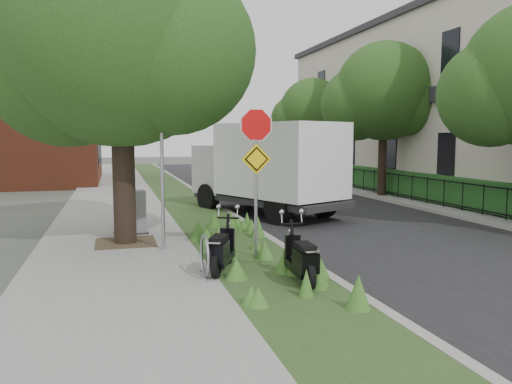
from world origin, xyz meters
TOP-DOWN VIEW (x-y plane):
  - ground at (0.00, 0.00)m, footprint 120.00×120.00m
  - sidewalk_near at (-4.25, 10.00)m, footprint 3.50×60.00m
  - verge at (-1.50, 10.00)m, footprint 2.00×60.00m
  - kerb_near at (-0.50, 10.00)m, footprint 0.20×60.00m
  - road at (3.00, 10.00)m, footprint 7.00×60.00m
  - kerb_far at (6.50, 10.00)m, footprint 0.20×60.00m
  - footpath_far at (8.20, 10.00)m, footprint 3.20×60.00m
  - street_tree_main at (-4.08, 2.86)m, footprint 6.21×5.54m
  - bare_post at (-3.20, 1.80)m, footprint 0.08×0.08m
  - bike_hoop at (-2.70, -0.60)m, footprint 0.06×0.78m
  - sign_assembly at (-1.40, 0.58)m, footprint 0.94×0.08m
  - fence_far at (7.20, 10.00)m, footprint 0.04×24.00m
  - hedge_far at (7.90, 10.00)m, footprint 1.00×24.00m
  - terrace_houses at (11.49, 10.00)m, footprint 7.40×26.40m
  - brick_building at (-9.50, 22.00)m, footprint 9.40×10.40m
  - far_tree_b at (6.94, 10.05)m, footprint 4.83×4.31m
  - far_tree_c at (6.94, 18.04)m, footprint 4.37×3.89m
  - scooter_near at (-1.17, -1.48)m, footprint 0.36×1.51m
  - scooter_far at (-2.37, -0.43)m, footprint 0.77×1.40m
  - box_truck at (0.77, 6.65)m, footprint 4.38×6.20m
  - utility_cabinet at (-3.84, 3.94)m, footprint 0.89×0.63m

SIDE VIEW (x-z plane):
  - ground at x=0.00m, z-range 0.00..0.00m
  - road at x=3.00m, z-range 0.00..0.01m
  - sidewalk_near at x=-4.25m, z-range 0.00..0.12m
  - verge at x=-1.50m, z-range 0.00..0.12m
  - footpath_far at x=8.20m, z-range 0.00..0.12m
  - kerb_near at x=-0.50m, z-range 0.00..0.13m
  - kerb_far at x=6.50m, z-range 0.00..0.13m
  - scooter_far at x=-2.37m, z-range 0.11..0.83m
  - scooter_near at x=-1.17m, z-range 0.11..0.83m
  - bike_hoop at x=-2.70m, z-range 0.11..0.88m
  - utility_cabinet at x=-3.84m, z-range 0.10..1.21m
  - fence_far at x=7.20m, z-range 0.17..1.17m
  - hedge_far at x=7.90m, z-range 0.12..1.22m
  - box_truck at x=0.77m, z-range 0.40..3.03m
  - bare_post at x=-3.20m, z-range 0.12..4.12m
  - sign_assembly at x=-1.40m, z-range 0.72..3.94m
  - far_tree_c at x=6.94m, z-range 0.99..6.92m
  - terrace_houses at x=11.49m, z-range 0.06..8.26m
  - brick_building at x=-9.50m, z-range 0.06..8.36m
  - far_tree_b at x=6.94m, z-range 1.09..7.65m
  - street_tree_main at x=-4.08m, z-range 0.97..8.63m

